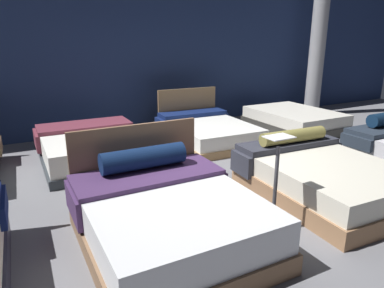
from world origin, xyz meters
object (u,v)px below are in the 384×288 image
Objects in this scene: bed_2 at (323,177)px; support_pillar at (317,48)px; bed_7 at (294,120)px; price_sign at (275,196)px; bed_6 at (207,130)px; bed_5 at (92,147)px; bed_1 at (167,215)px.

bed_2 is 5.58m from support_pillar.
bed_7 is 2.46m from support_pillar.
support_pillar is (3.80, 3.80, 1.50)m from bed_2.
bed_6 is at bearing 71.06° from price_sign.
bed_5 reaches higher than bed_7.
price_sign reaches higher than bed_7.
bed_7 is (2.21, -0.12, -0.00)m from bed_6.
bed_6 is 3.46m from price_sign.
bed_7 is 1.94× the size of price_sign.
price_sign is at bearing -158.95° from bed_2.
bed_1 reaches higher than bed_2.
bed_2 is at bearing 18.10° from price_sign.
price_sign reaches higher than bed_2.
bed_5 is 0.55× the size of support_pillar.
bed_6 is (2.29, 0.12, -0.03)m from bed_5.
price_sign is 0.30× the size of support_pillar.
bed_2 is 1.23m from price_sign.
bed_2 is at bearing -86.63° from bed_6.
bed_7 is at bearing -0.43° from bed_6.
bed_1 is at bearing -87.39° from bed_5.
support_pillar is (3.84, 0.91, 1.53)m from bed_6.
bed_6 is 2.22m from bed_7.
support_pillar reaches higher than bed_1.
price_sign is at bearing -16.91° from bed_1.
bed_5 is at bearing 133.11° from bed_2.
price_sign is at bearing -139.88° from support_pillar.
bed_6 is (-0.04, 2.89, -0.03)m from bed_2.
bed_6 is at bearing 53.44° from bed_1.
support_pillar is at bearing 47.96° from bed_2.
bed_1 is at bearing -146.95° from bed_7.
bed_2 is 3.62m from bed_5.
bed_2 is 0.61× the size of support_pillar.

